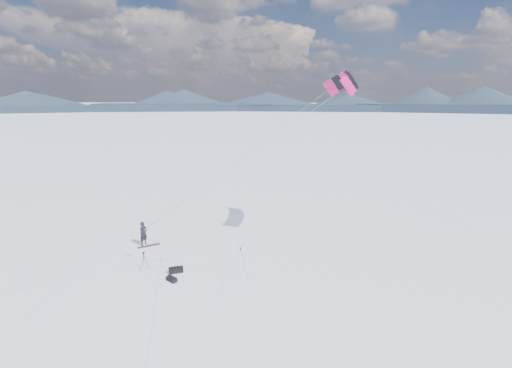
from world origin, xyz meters
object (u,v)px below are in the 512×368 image
(tripod, at_px, (144,258))
(gear_bag_b, at_px, (172,279))
(snowboard, at_px, (149,246))
(gear_bag_a, at_px, (176,270))
(snowkiter, at_px, (144,245))

(tripod, distance_m, gear_bag_b, 2.75)
(snowboard, xyz_separation_m, gear_bag_a, (3.95, -3.47, 0.16))
(snowboard, height_order, gear_bag_a, gear_bag_a)
(gear_bag_a, relative_size, gear_bag_b, 1.25)
(gear_bag_a, bearing_deg, tripod, 150.46)
(gear_bag_a, bearing_deg, gear_bag_b, -108.86)
(snowkiter, bearing_deg, gear_bag_a, -107.64)
(tripod, relative_size, gear_bag_a, 1.22)
(snowboard, bearing_deg, tripod, -107.18)
(gear_bag_a, bearing_deg, snowboard, 106.78)
(gear_bag_b, bearing_deg, tripod, -175.65)
(snowkiter, xyz_separation_m, gear_bag_a, (4.42, -3.61, 0.18))
(snowboard, height_order, tripod, tripod)
(tripod, xyz_separation_m, gear_bag_b, (2.46, -1.05, -0.63))
(tripod, height_order, gear_bag_b, tripod)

